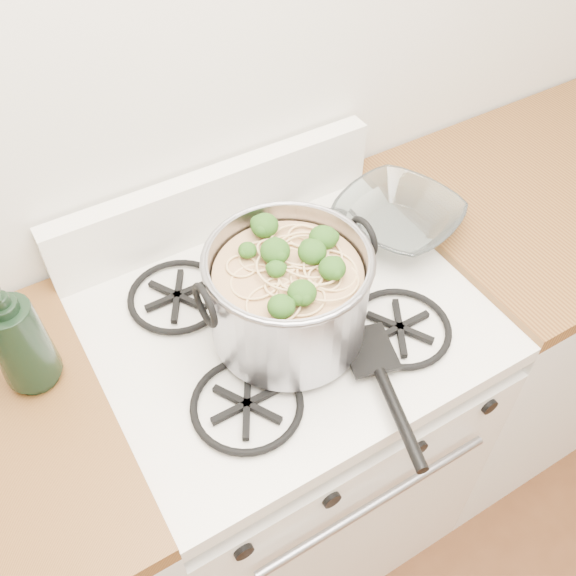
{
  "coord_description": "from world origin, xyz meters",
  "views": [
    {
      "loc": [
        -0.42,
        0.55,
        1.89
      ],
      "look_at": [
        -0.02,
        1.22,
        1.04
      ],
      "focal_mm": 40.0,
      "sensor_mm": 36.0,
      "label": 1
    }
  ],
  "objects_px": {
    "spatula": "(369,348)",
    "gas_range": "(287,432)",
    "glass_bowl": "(397,224)",
    "stock_pot": "(288,296)",
    "bottle": "(15,332)"
  },
  "relations": [
    {
      "from": "spatula",
      "to": "glass_bowl",
      "type": "distance_m",
      "value": 0.35
    },
    {
      "from": "bottle",
      "to": "stock_pot",
      "type": "bearing_deg",
      "value": -20.03
    },
    {
      "from": "gas_range",
      "to": "spatula",
      "type": "relative_size",
      "value": 2.98
    },
    {
      "from": "glass_bowl",
      "to": "stock_pot",
      "type": "bearing_deg",
      "value": -160.95
    },
    {
      "from": "gas_range",
      "to": "stock_pot",
      "type": "xyz_separation_m",
      "value": [
        -0.02,
        -0.04,
        0.58
      ]
    },
    {
      "from": "stock_pot",
      "to": "glass_bowl",
      "type": "relative_size",
      "value": 3.19
    },
    {
      "from": "gas_range",
      "to": "glass_bowl",
      "type": "distance_m",
      "value": 0.6
    },
    {
      "from": "stock_pot",
      "to": "bottle",
      "type": "distance_m",
      "value": 0.47
    },
    {
      "from": "gas_range",
      "to": "spatula",
      "type": "bearing_deg",
      "value": -65.08
    },
    {
      "from": "spatula",
      "to": "stock_pot",
      "type": "bearing_deg",
      "value": 145.35
    },
    {
      "from": "glass_bowl",
      "to": "bottle",
      "type": "xyz_separation_m",
      "value": [
        -0.8,
        0.02,
        0.11
      ]
    },
    {
      "from": "gas_range",
      "to": "stock_pot",
      "type": "bearing_deg",
      "value": -118.71
    },
    {
      "from": "stock_pot",
      "to": "bottle",
      "type": "xyz_separation_m",
      "value": [
        -0.45,
        0.14,
        0.03
      ]
    },
    {
      "from": "spatula",
      "to": "gas_range",
      "type": "bearing_deg",
      "value": 130.93
    },
    {
      "from": "gas_range",
      "to": "glass_bowl",
      "type": "relative_size",
      "value": 8.86
    }
  ]
}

